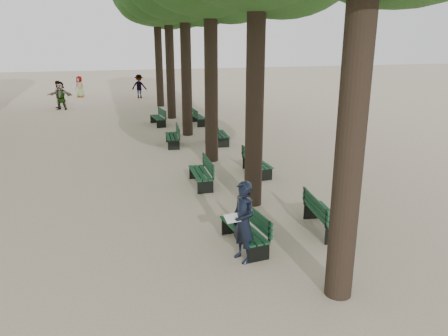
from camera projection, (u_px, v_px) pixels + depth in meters
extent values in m
plane|color=tan|center=(234.00, 256.00, 10.01)|extent=(120.00, 120.00, 0.00)
cylinder|color=#33261C|center=(354.00, 103.00, 7.48)|extent=(0.52, 0.52, 7.50)
cylinder|color=#33261C|center=(255.00, 77.00, 12.08)|extent=(0.52, 0.52, 7.50)
cylinder|color=#33261C|center=(211.00, 66.00, 16.69)|extent=(0.52, 0.52, 7.50)
cylinder|color=#33261C|center=(186.00, 60.00, 21.29)|extent=(0.52, 0.52, 7.50)
cylinder|color=#33261C|center=(170.00, 56.00, 25.90)|extent=(0.52, 0.52, 7.50)
cylinder|color=#33261C|center=(159.00, 53.00, 30.50)|extent=(0.52, 0.52, 7.50)
cube|color=black|center=(243.00, 238.00, 10.42)|extent=(0.71, 1.85, 0.45)
cube|color=#0E331E|center=(243.00, 229.00, 10.36)|extent=(0.73, 1.85, 0.04)
cube|color=#0E331E|center=(254.00, 217.00, 10.38)|extent=(0.24, 1.79, 0.40)
cube|color=black|center=(200.00, 179.00, 14.70)|extent=(0.58, 1.82, 0.45)
cube|color=#0E331E|center=(200.00, 173.00, 14.64)|extent=(0.60, 1.82, 0.04)
cube|color=#0E331E|center=(208.00, 165.00, 14.62)|extent=(0.10, 1.80, 0.40)
cube|color=black|center=(172.00, 141.00, 20.07)|extent=(0.69, 1.84, 0.45)
cube|color=#0E331E|center=(172.00, 136.00, 20.01)|extent=(0.70, 1.84, 0.04)
cube|color=#0E331E|center=(178.00, 130.00, 19.98)|extent=(0.21, 1.80, 0.40)
cube|color=black|center=(158.00, 121.00, 24.72)|extent=(0.71, 1.85, 0.45)
cube|color=#0E331E|center=(157.00, 117.00, 24.65)|extent=(0.73, 1.85, 0.04)
cube|color=#0E331E|center=(162.00, 112.00, 24.67)|extent=(0.23, 1.79, 0.40)
cube|color=black|center=(324.00, 222.00, 11.29)|extent=(0.73, 1.85, 0.45)
cube|color=#0E331E|center=(325.00, 214.00, 11.23)|extent=(0.75, 1.85, 0.04)
cube|color=#0E331E|center=(315.00, 205.00, 11.11)|extent=(0.26, 1.79, 0.40)
cube|color=black|center=(257.00, 168.00, 15.94)|extent=(0.58, 1.82, 0.45)
cube|color=#0E331E|center=(257.00, 162.00, 15.88)|extent=(0.60, 1.82, 0.04)
cube|color=#0E331E|center=(250.00, 156.00, 15.72)|extent=(0.10, 1.80, 0.40)
cube|color=black|center=(221.00, 139.00, 20.53)|extent=(0.68, 1.84, 0.45)
cube|color=#0E331E|center=(221.00, 134.00, 20.46)|extent=(0.70, 1.84, 0.04)
cube|color=#0E331E|center=(215.00, 129.00, 20.34)|extent=(0.20, 1.80, 0.40)
cube|color=black|center=(199.00, 121.00, 24.96)|extent=(0.57, 1.81, 0.45)
cube|color=#0E331E|center=(199.00, 117.00, 24.90)|extent=(0.59, 1.82, 0.04)
cube|color=#0E331E|center=(194.00, 112.00, 24.74)|extent=(0.09, 1.80, 0.40)
imported|color=black|center=(243.00, 222.00, 9.59)|extent=(0.59, 0.83, 1.86)
cube|color=white|center=(232.00, 218.00, 9.49)|extent=(0.37, 0.29, 0.12)
imported|color=#262628|center=(58.00, 94.00, 30.68)|extent=(0.98, 0.62, 1.88)
imported|color=#262628|center=(139.00, 86.00, 35.56)|extent=(1.28, 0.78, 1.89)
imported|color=#262628|center=(80.00, 87.00, 35.99)|extent=(0.86, 0.82, 1.73)
imported|color=#262628|center=(61.00, 96.00, 29.87)|extent=(1.78, 1.00, 1.90)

